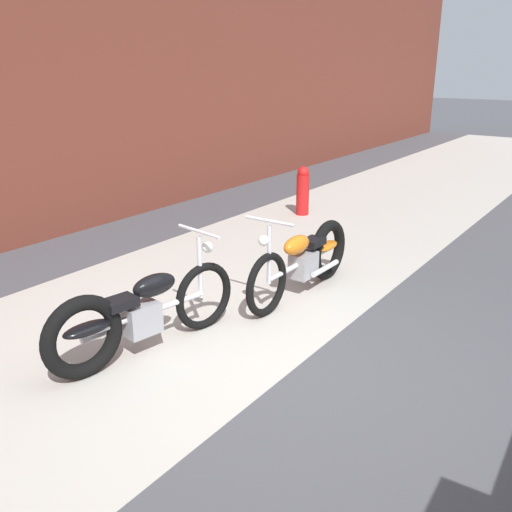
{
  "coord_description": "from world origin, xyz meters",
  "views": [
    {
      "loc": [
        -3.56,
        -2.19,
        2.5
      ],
      "look_at": [
        0.58,
        0.74,
        0.75
      ],
      "focal_mm": 39.31,
      "sensor_mm": 36.0,
      "label": 1
    }
  ],
  "objects": [
    {
      "name": "motorcycle_orange",
      "position": [
        1.69,
        0.81,
        0.4
      ],
      "size": [
        2.01,
        0.58,
        1.03
      ],
      "rotation": [
        0.0,
        0.0,
        3.13
      ],
      "color": "black",
      "rests_on": "ground"
    },
    {
      "name": "fire_hydrant",
      "position": [
        4.63,
        2.62,
        0.42
      ],
      "size": [
        0.22,
        0.22,
        0.84
      ],
      "color": "red",
      "rests_on": "ground"
    },
    {
      "name": "sidewalk_slab",
      "position": [
        0.0,
        1.75,
        0.0
      ],
      "size": [
        36.0,
        3.5,
        0.01
      ],
      "primitive_type": "cube",
      "color": "#B2ADA3",
      "rests_on": "ground"
    },
    {
      "name": "ground_plane",
      "position": [
        0.0,
        0.0,
        0.0
      ],
      "size": [
        80.0,
        80.0,
        0.0
      ],
      "primitive_type": "plane",
      "color": "#47474C"
    },
    {
      "name": "motorcycle_black",
      "position": [
        -0.52,
        1.29,
        0.4
      ],
      "size": [
        1.99,
        0.67,
        1.03
      ],
      "rotation": [
        0.0,
        0.0,
        -0.17
      ],
      "color": "black",
      "rests_on": "ground"
    }
  ]
}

